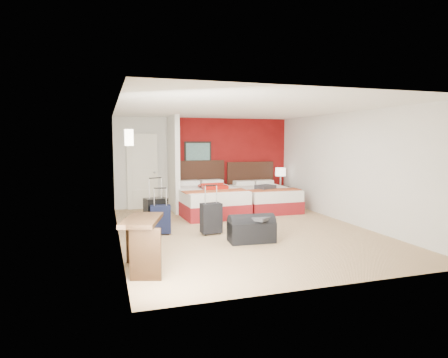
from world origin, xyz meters
name	(u,v)px	position (x,y,z in m)	size (l,w,h in m)	color
ground	(244,230)	(0.00, 0.00, 0.00)	(6.50, 6.50, 0.00)	tan
room_walls	(165,167)	(-1.40, 1.42, 1.26)	(5.02, 6.52, 2.50)	silver
red_accent_panel	(229,162)	(0.75, 3.23, 1.25)	(3.50, 0.04, 2.50)	maroon
partition_wall	(173,164)	(-1.00, 2.61, 1.25)	(0.12, 1.20, 2.50)	silver
entry_door	(142,171)	(-1.75, 3.20, 1.02)	(0.82, 0.06, 2.05)	silver
bed_left	(208,201)	(-0.23, 2.00, 0.33)	(1.52, 2.18, 0.65)	white
bed_right	(264,198)	(1.38, 2.12, 0.30)	(1.38, 1.97, 0.59)	white
red_suitcase_open	(213,186)	(-0.13, 1.90, 0.70)	(0.58, 0.80, 0.10)	#9F180D
jacket_bundle	(265,187)	(1.28, 1.82, 0.65)	(0.46, 0.37, 0.11)	#35353A
nightstand	(280,195)	(2.17, 2.75, 0.27)	(0.38, 0.38, 0.53)	black
table_lamp	(281,177)	(2.17, 2.75, 0.80)	(0.30, 0.30, 0.54)	white
suitcase_black	(156,215)	(-1.76, 0.45, 0.33)	(0.44, 0.27, 0.66)	black
suitcase_charcoal	(211,219)	(-0.74, -0.12, 0.29)	(0.40, 0.25, 0.59)	black
suitcase_navy	(161,221)	(-1.70, 0.15, 0.27)	(0.40, 0.24, 0.55)	black
duffel_bag	(251,230)	(-0.19, -0.91, 0.21)	(0.83, 0.44, 0.42)	black
jacket_draped	(260,218)	(-0.04, -0.96, 0.45)	(0.43, 0.36, 0.06)	#3E3F43
desk	(142,245)	(-2.25, -1.94, 0.38)	(0.46, 0.92, 0.77)	black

